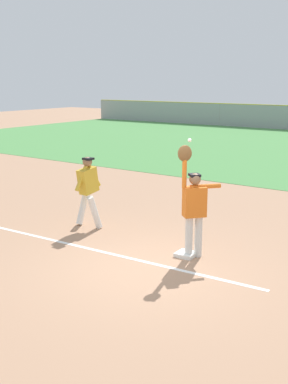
{
  "coord_description": "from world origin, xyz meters",
  "views": [
    {
      "loc": [
        4.84,
        -7.06,
        3.49
      ],
      "look_at": [
        -1.15,
        1.47,
        1.05
      ],
      "focal_mm": 44.85,
      "sensor_mm": 36.0,
      "label": 1
    }
  ],
  "objects_px": {
    "fielder": "(194,203)",
    "runner": "(88,187)",
    "first_base": "(186,254)",
    "baseball": "(190,140)"
  },
  "relations": [
    {
      "from": "runner",
      "to": "first_base",
      "type": "bearing_deg",
      "value": -4.61
    },
    {
      "from": "first_base",
      "to": "baseball",
      "type": "relative_size",
      "value": 5.14
    },
    {
      "from": "first_base",
      "to": "fielder",
      "type": "height_order",
      "value": "fielder"
    },
    {
      "from": "fielder",
      "to": "runner",
      "type": "relative_size",
      "value": 1.33
    },
    {
      "from": "runner",
      "to": "fielder",
      "type": "bearing_deg",
      "value": -3.48
    },
    {
      "from": "first_base",
      "to": "baseball",
      "type": "height_order",
      "value": "baseball"
    },
    {
      "from": "first_base",
      "to": "runner",
      "type": "height_order",
      "value": "runner"
    },
    {
      "from": "first_base",
      "to": "fielder",
      "type": "bearing_deg",
      "value": 20.84
    },
    {
      "from": "first_base",
      "to": "fielder",
      "type": "distance_m",
      "value": 1.09
    },
    {
      "from": "first_base",
      "to": "fielder",
      "type": "xyz_separation_m",
      "value": [
        0.12,
        0.05,
        1.08
      ]
    }
  ]
}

